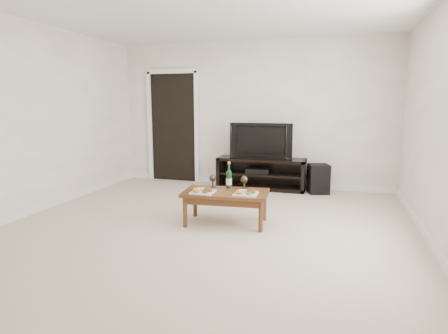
% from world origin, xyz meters
% --- Properties ---
extents(floor, '(5.50, 5.50, 0.00)m').
position_xyz_m(floor, '(0.00, 0.00, 0.00)').
color(floor, beige).
rests_on(floor, ground).
extents(back_wall, '(5.00, 0.04, 2.60)m').
position_xyz_m(back_wall, '(0.00, 2.77, 1.30)').
color(back_wall, white).
rests_on(back_wall, ground).
extents(doorway, '(0.90, 0.02, 2.05)m').
position_xyz_m(doorway, '(-1.55, 2.73, 1.02)').
color(doorway, black).
rests_on(doorway, ground).
extents(media_console, '(1.54, 0.45, 0.55)m').
position_xyz_m(media_console, '(0.23, 2.50, 0.28)').
color(media_console, black).
rests_on(media_console, ground).
extents(television, '(1.08, 0.20, 0.62)m').
position_xyz_m(television, '(0.23, 2.50, 0.86)').
color(television, black).
rests_on(television, media_console).
extents(av_receiver, '(0.44, 0.35, 0.08)m').
position_xyz_m(av_receiver, '(0.16, 2.48, 0.33)').
color(av_receiver, black).
rests_on(av_receiver, media_console).
extents(subwoofer, '(0.41, 0.41, 0.49)m').
position_xyz_m(subwoofer, '(1.22, 2.45, 0.25)').
color(subwoofer, black).
rests_on(subwoofer, ground).
extents(coffee_table, '(1.10, 0.67, 0.42)m').
position_xyz_m(coffee_table, '(0.18, 0.45, 0.21)').
color(coffee_table, '#5E2F1A').
rests_on(coffee_table, ground).
extents(plate_left, '(0.27, 0.27, 0.07)m').
position_xyz_m(plate_left, '(-0.07, 0.30, 0.45)').
color(plate_left, white).
rests_on(plate_left, coffee_table).
extents(plate_right, '(0.27, 0.27, 0.07)m').
position_xyz_m(plate_right, '(0.45, 0.37, 0.45)').
color(plate_right, white).
rests_on(plate_right, coffee_table).
extents(wine_bottle, '(0.07, 0.07, 0.35)m').
position_xyz_m(wine_bottle, '(0.17, 0.64, 0.59)').
color(wine_bottle, '#0D3319').
rests_on(wine_bottle, coffee_table).
extents(goblet_left, '(0.09, 0.09, 0.17)m').
position_xyz_m(goblet_left, '(-0.06, 0.64, 0.51)').
color(goblet_left, '#3B3120').
rests_on(goblet_left, coffee_table).
extents(goblet_right, '(0.09, 0.09, 0.17)m').
position_xyz_m(goblet_right, '(0.36, 0.66, 0.51)').
color(goblet_right, '#3B3120').
rests_on(goblet_right, coffee_table).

